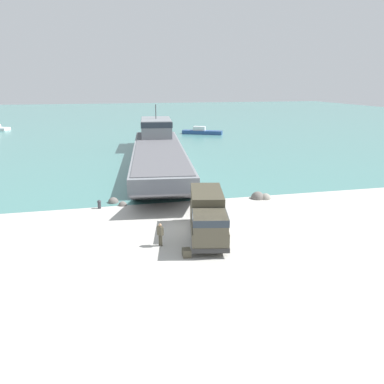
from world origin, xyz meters
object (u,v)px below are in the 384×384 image
object	(u,v)px
soldier_on_ramp	(160,233)
moored_boat_b	(202,132)
cargo_crate	(187,253)
landing_craft	(158,146)
mooring_bollard	(99,204)
military_truck	(208,215)

from	to	relation	value
soldier_on_ramp	moored_boat_b	bearing A→B (deg)	-143.95
moored_boat_b	cargo_crate	distance (m)	60.67
landing_craft	cargo_crate	distance (m)	33.92
moored_boat_b	mooring_bollard	xyz separation A→B (m)	(-21.51, -47.26, -0.13)
military_truck	soldier_on_ramp	bearing A→B (deg)	-64.73
landing_craft	military_truck	distance (m)	30.83
landing_craft	soldier_on_ramp	distance (m)	32.00
landing_craft	mooring_bollard	bearing A→B (deg)	-104.34
mooring_bollard	cargo_crate	size ratio (longest dim) A/B	1.25
mooring_bollard	cargo_crate	bearing A→B (deg)	-63.33
landing_craft	moored_boat_b	xyz separation A→B (m)	(13.08, 24.79, -1.20)
landing_craft	soldier_on_ramp	world-z (taller)	landing_craft
mooring_bollard	landing_craft	bearing A→B (deg)	69.43
landing_craft	moored_boat_b	bearing A→B (deg)	68.41
mooring_bollard	soldier_on_ramp	bearing A→B (deg)	-65.28
landing_craft	soldier_on_ramp	xyz separation A→B (m)	(-4.17, -31.71, -0.80)
soldier_on_ramp	cargo_crate	distance (m)	2.60
mooring_bollard	moored_boat_b	bearing A→B (deg)	65.52
moored_boat_b	military_truck	bearing A→B (deg)	12.05
military_truck	mooring_bollard	size ratio (longest dim) A/B	9.66
landing_craft	moored_boat_b	size ratio (longest dim) A/B	4.80
soldier_on_ramp	mooring_bollard	xyz separation A→B (m)	(-4.26, 9.24, -0.52)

